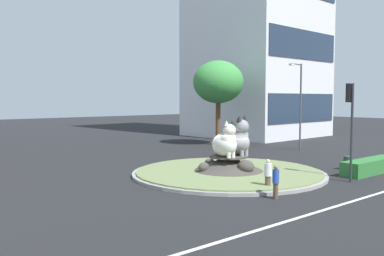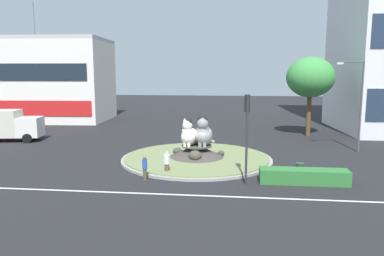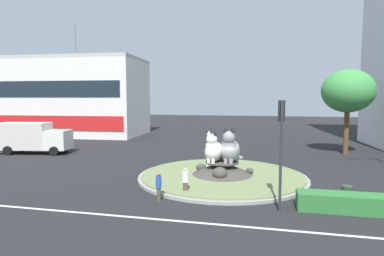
# 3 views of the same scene
# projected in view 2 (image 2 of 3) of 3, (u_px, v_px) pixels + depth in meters

# --- Properties ---
(ground_plane) EXTENTS (160.00, 160.00, 0.00)m
(ground_plane) POSITION_uv_depth(u_px,v_px,m) (197.00, 160.00, 28.97)
(ground_plane) COLOR black
(lane_centreline) EXTENTS (112.00, 0.20, 0.01)m
(lane_centreline) POSITION_uv_depth(u_px,v_px,m) (182.00, 195.00, 20.72)
(lane_centreline) COLOR silver
(lane_centreline) RESTS_ON ground
(roundabout_island) EXTENTS (11.81, 11.81, 1.19)m
(roundabout_island) POSITION_uv_depth(u_px,v_px,m) (197.00, 156.00, 28.91)
(roundabout_island) COLOR gray
(roundabout_island) RESTS_ON ground
(cat_statue_white) EXTENTS (1.67, 2.23, 2.21)m
(cat_statue_white) POSITION_uv_depth(u_px,v_px,m) (189.00, 135.00, 28.45)
(cat_statue_white) COLOR silver
(cat_statue_white) RESTS_ON roundabout_island
(cat_statue_grey) EXTENTS (1.59, 2.41, 2.46)m
(cat_statue_grey) POSITION_uv_depth(u_px,v_px,m) (204.00, 134.00, 28.44)
(cat_statue_grey) COLOR gray
(cat_statue_grey) RESTS_ON roundabout_island
(traffic_light_mast) EXTENTS (0.33, 0.46, 5.52)m
(traffic_light_mast) POSITION_uv_depth(u_px,v_px,m) (247.00, 123.00, 22.19)
(traffic_light_mast) COLOR #2D2D33
(traffic_light_mast) RESTS_ON ground
(shophouse_block) EXTENTS (22.32, 12.15, 16.66)m
(shophouse_block) POSITION_uv_depth(u_px,v_px,m) (31.00, 80.00, 52.57)
(shophouse_block) COLOR silver
(shophouse_block) RESTS_ON ground
(clipped_hedge_strip) EXTENTS (5.42, 1.20, 0.90)m
(clipped_hedge_strip) POSITION_uv_depth(u_px,v_px,m) (304.00, 176.00, 22.80)
(clipped_hedge_strip) COLOR #2D7033
(clipped_hedge_strip) RESTS_ON ground
(broadleaf_tree_behind_island) EXTENTS (5.03, 5.03, 8.46)m
(broadleaf_tree_behind_island) POSITION_uv_depth(u_px,v_px,m) (310.00, 77.00, 38.94)
(broadleaf_tree_behind_island) COLOR brown
(broadleaf_tree_behind_island) RESTS_ON ground
(streetlight_arm) EXTENTS (2.41, 0.71, 7.77)m
(streetlight_arm) POSITION_uv_depth(u_px,v_px,m) (359.00, 100.00, 31.15)
(streetlight_arm) COLOR #4C4C51
(streetlight_arm) RESTS_ON ground
(pedestrian_blue_shirt) EXTENTS (0.31, 0.31, 1.60)m
(pedestrian_blue_shirt) POSITION_uv_depth(u_px,v_px,m) (145.00, 167.00, 23.41)
(pedestrian_blue_shirt) COLOR brown
(pedestrian_blue_shirt) RESTS_ON ground
(pedestrian_white_shirt) EXTENTS (0.39, 0.39, 1.60)m
(pedestrian_white_shirt) POSITION_uv_depth(u_px,v_px,m) (167.00, 163.00, 24.69)
(pedestrian_white_shirt) COLOR brown
(pedestrian_white_shirt) RESTS_ON ground
(delivery_box_truck) EXTENTS (7.36, 3.43, 3.12)m
(delivery_box_truck) POSITION_uv_depth(u_px,v_px,m) (3.00, 125.00, 36.66)
(delivery_box_truck) COLOR silver
(delivery_box_truck) RESTS_ON ground
(litter_bin) EXTENTS (0.56, 0.56, 0.90)m
(litter_bin) POSITION_uv_depth(u_px,v_px,m) (300.00, 170.00, 24.37)
(litter_bin) COLOR #2D4233
(litter_bin) RESTS_ON ground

